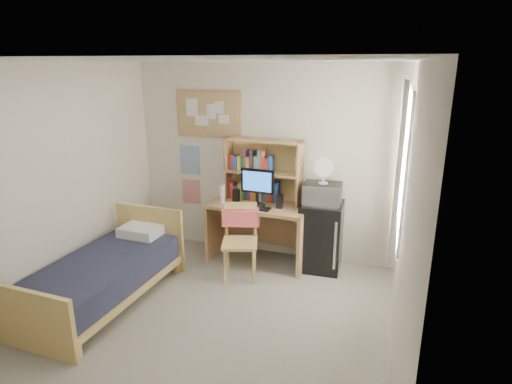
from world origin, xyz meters
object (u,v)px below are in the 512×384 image
(monitor, at_px, (257,188))
(speaker_right, at_px, (280,201))
(speaker_left, at_px, (236,196))
(desk_fan, at_px, (324,172))
(bed, at_px, (103,281))
(microwave, at_px, (323,194))
(bulletin_board, at_px, (209,114))
(desk, at_px, (259,233))
(mini_fridge, at_px, (321,236))
(desk_chair, at_px, (240,242))

(monitor, height_order, speaker_right, monitor)
(speaker_left, bearing_deg, desk_fan, 7.37)
(bed, height_order, desk_fan, desk_fan)
(microwave, bearing_deg, bulletin_board, 167.95)
(desk, distance_m, mini_fridge, 0.82)
(bulletin_board, xyz_separation_m, desk, (0.83, -0.33, -1.51))
(monitor, xyz_separation_m, speaker_right, (0.30, -0.01, -0.14))
(desk_chair, relative_size, speaker_left, 5.05)
(bulletin_board, bearing_deg, microwave, -9.81)
(desk_chair, height_order, bed, desk_chair)
(microwave, bearing_deg, speaker_left, -177.73)
(mini_fridge, xyz_separation_m, desk_fan, (0.00, -0.02, 0.85))
(bed, bearing_deg, desk_fan, 38.52)
(bulletin_board, distance_m, desk, 1.76)
(bed, relative_size, speaker_left, 10.02)
(desk, bearing_deg, speaker_right, -11.31)
(speaker_left, xyz_separation_m, desk_fan, (1.12, 0.09, 0.39))
(bulletin_board, xyz_separation_m, desk_chair, (0.75, -0.84, -1.45))
(bed, relative_size, microwave, 4.08)
(bed, relative_size, desk_fan, 6.26)
(mini_fridge, distance_m, speaker_right, 0.71)
(mini_fridge, height_order, speaker_right, speaker_right)
(bed, height_order, speaker_left, speaker_left)
(speaker_left, bearing_deg, desk, 11.31)
(desk, distance_m, bed, 2.04)
(desk, xyz_separation_m, desk_fan, (0.82, 0.04, 0.89))
(microwave, height_order, desk_fan, desk_fan)
(monitor, bearing_deg, mini_fridge, 11.42)
(desk_chair, height_order, speaker_left, speaker_left)
(bulletin_board, relative_size, speaker_right, 5.15)
(monitor, relative_size, desk_fan, 1.58)
(desk, distance_m, monitor, 0.64)
(desk, xyz_separation_m, desk_chair, (-0.08, -0.51, 0.06))
(bulletin_board, bearing_deg, speaker_right, -19.69)
(microwave, bearing_deg, monitor, -175.07)
(desk_chair, distance_m, monitor, 0.74)
(monitor, bearing_deg, microwave, 10.04)
(mini_fridge, distance_m, microwave, 0.58)
(mini_fridge, distance_m, speaker_left, 1.22)
(desk, relative_size, speaker_left, 7.04)
(desk, relative_size, mini_fridge, 1.46)
(bed, bearing_deg, bulletin_board, 77.18)
(mini_fridge, relative_size, monitor, 1.90)
(bed, bearing_deg, mini_fridge, 38.88)
(bed, height_order, monitor, monitor)
(desk, bearing_deg, mini_fridge, 7.30)
(monitor, distance_m, speaker_left, 0.33)
(desk_fan, bearing_deg, microwave, 177.75)
(bed, bearing_deg, desk, 51.30)
(monitor, relative_size, microwave, 1.03)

